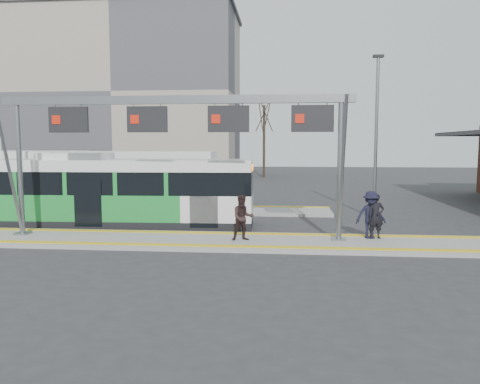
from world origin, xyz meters
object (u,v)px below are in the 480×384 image
Objects in this scene: gantry at (178,125)px; passenger_a at (376,216)px; passenger_b at (243,218)px; passenger_c at (371,215)px; hero_bus at (119,192)px.

passenger_a is (7.22, 0.42, -3.32)m from gantry.
passenger_c is (4.64, 0.78, 0.05)m from passenger_b.
passenger_b is (5.80, -3.47, -0.50)m from hero_bus.
passenger_c reaches higher than passenger_b.
passenger_b is at bearing 176.40° from passenger_a.
passenger_c reaches higher than passenger_a.
gantry is 7.46× the size of passenger_c.
hero_bus is at bearing 153.07° from passenger_a.
passenger_a is at bearing -14.27° from passenger_c.
passenger_c is (7.04, 0.43, -3.28)m from gantry.
passenger_a is at bearing -16.12° from hero_bus.
gantry is at bearing 170.64° from passenger_a.
passenger_b is (2.40, -0.35, -3.33)m from gantry.
gantry is 7.96m from passenger_a.
passenger_b is at bearing -8.31° from gantry.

